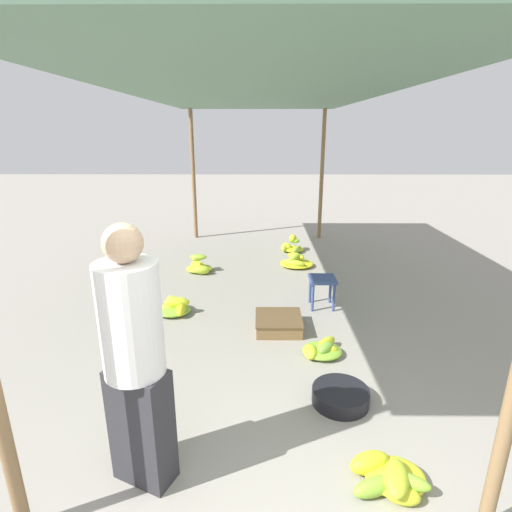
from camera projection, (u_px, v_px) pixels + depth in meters
canopy_post_back_left at (193, 176)px, 8.35m from camera, size 0.08×0.08×2.66m
canopy_post_back_right at (322, 176)px, 8.33m from camera, size 0.08×0.08×2.66m
canopy_tarp at (257, 92)px, 4.74m from camera, size 3.09×7.11×0.04m
vendor_foreground at (135, 358)px, 2.44m from camera, size 0.50×0.50×1.76m
stool at (322, 283)px, 5.22m from camera, size 0.34×0.34×0.41m
basin_black at (340, 396)px, 3.43m from camera, size 0.49×0.49×0.13m
banana_pile_left_0 at (199, 266)px, 6.60m from camera, size 0.43×0.49×0.31m
banana_pile_left_1 at (175, 307)px, 5.10m from camera, size 0.46×0.43×0.23m
banana_pile_right_0 at (390, 477)px, 2.62m from camera, size 0.53×0.46×0.18m
banana_pile_right_1 at (292, 247)px, 7.68m from camera, size 0.46×0.46×0.32m
banana_pile_right_2 at (322, 350)px, 4.15m from camera, size 0.42×0.45×0.16m
banana_pile_right_3 at (296, 261)px, 6.84m from camera, size 0.58×0.52×0.24m
crate_near at (279, 323)px, 4.68m from camera, size 0.54×0.54×0.16m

